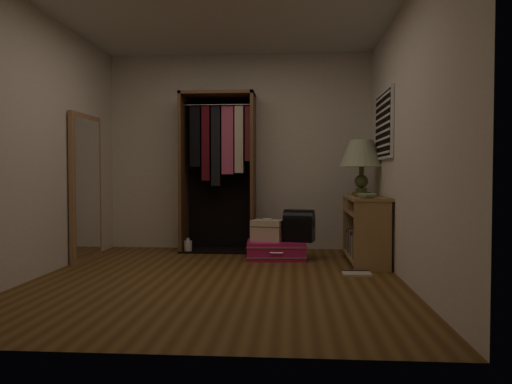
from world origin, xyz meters
TOP-DOWN VIEW (x-y plane):
  - ground at (0.00, 0.00)m, footprint 4.00×4.00m
  - room_walls at (0.08, 0.04)m, footprint 3.52×4.02m
  - console_bookshelf at (1.53, 1.04)m, footprint 0.42×1.12m
  - open_wardrobe at (-0.24, 1.77)m, footprint 0.95×0.50m
  - floor_mirror at (-1.70, 1.00)m, footprint 0.06×0.80m
  - pink_suitcase at (0.52, 1.19)m, footprint 0.73×0.54m
  - train_case at (0.42, 1.20)m, footprint 0.41×0.33m
  - black_bag at (0.79, 1.18)m, footprint 0.39×0.29m
  - table_lamp at (1.54, 1.39)m, footprint 0.53×0.53m
  - brass_tray at (1.54, 0.94)m, footprint 0.36×0.36m
  - ceramic_bowl at (1.49, 0.61)m, footprint 0.25×0.25m
  - white_jug at (-0.62, 1.60)m, footprint 0.13×0.13m
  - floor_book at (1.35, 0.32)m, footprint 0.29×0.23m

SIDE VIEW (x-z plane):
  - ground at x=0.00m, z-range 0.00..0.00m
  - floor_book at x=1.35m, z-range 0.00..0.02m
  - white_jug at x=-0.62m, z-range -0.01..0.17m
  - pink_suitcase at x=0.52m, z-range 0.00..0.21m
  - train_case at x=0.42m, z-range 0.21..0.47m
  - console_bookshelf at x=1.53m, z-range 0.01..0.76m
  - black_bag at x=0.79m, z-range 0.22..0.59m
  - brass_tray at x=1.54m, z-range 0.75..0.77m
  - ceramic_bowl at x=1.49m, z-range 0.75..0.80m
  - floor_mirror at x=-1.70m, z-range 0.00..1.70m
  - open_wardrobe at x=-0.24m, z-range 0.19..2.24m
  - table_lamp at x=1.54m, z-range 0.90..1.57m
  - room_walls at x=0.08m, z-range 0.20..2.80m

